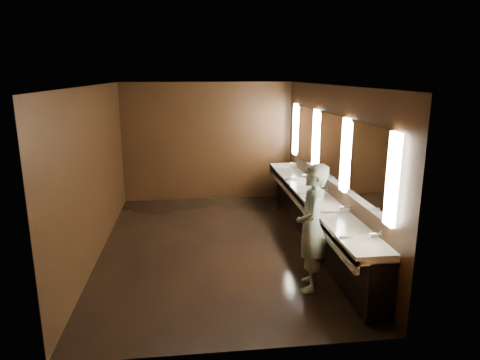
{
  "coord_description": "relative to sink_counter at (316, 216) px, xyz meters",
  "views": [
    {
      "loc": [
        -0.44,
        -7.11,
        2.99
      ],
      "look_at": [
        0.41,
        0.0,
        1.2
      ],
      "focal_mm": 32.0,
      "sensor_mm": 36.0,
      "label": 1
    }
  ],
  "objects": [
    {
      "name": "floor",
      "position": [
        -1.79,
        0.0,
        -0.5
      ],
      "size": [
        6.0,
        6.0,
        0.0
      ],
      "primitive_type": "plane",
      "color": "black",
      "rests_on": "ground"
    },
    {
      "name": "ceiling",
      "position": [
        -1.79,
        0.0,
        2.3
      ],
      "size": [
        4.0,
        6.0,
        0.02
      ],
      "primitive_type": "cube",
      "color": "#2D2D2B",
      "rests_on": "wall_back"
    },
    {
      "name": "wall_back",
      "position": [
        -1.79,
        3.0,
        0.9
      ],
      "size": [
        4.0,
        0.02,
        2.8
      ],
      "primitive_type": "cube",
      "color": "black",
      "rests_on": "floor"
    },
    {
      "name": "wall_front",
      "position": [
        -1.79,
        -3.0,
        0.9
      ],
      "size": [
        4.0,
        0.02,
        2.8
      ],
      "primitive_type": "cube",
      "color": "black",
      "rests_on": "floor"
    },
    {
      "name": "wall_left",
      "position": [
        -3.79,
        0.0,
        0.9
      ],
      "size": [
        0.02,
        6.0,
        2.8
      ],
      "primitive_type": "cube",
      "color": "black",
      "rests_on": "floor"
    },
    {
      "name": "wall_right",
      "position": [
        0.21,
        0.0,
        0.9
      ],
      "size": [
        0.02,
        6.0,
        2.8
      ],
      "primitive_type": "cube",
      "color": "black",
      "rests_on": "floor"
    },
    {
      "name": "sink_counter",
      "position": [
        0.0,
        0.0,
        0.0
      ],
      "size": [
        0.55,
        5.4,
        1.01
      ],
      "color": "black",
      "rests_on": "floor"
    },
    {
      "name": "mirror_band",
      "position": [
        0.19,
        -0.0,
        1.25
      ],
      "size": [
        0.06,
        5.03,
        1.15
      ],
      "color": "white",
      "rests_on": "wall_right"
    },
    {
      "name": "person",
      "position": [
        -0.57,
        -1.67,
        0.41
      ],
      "size": [
        0.59,
        0.75,
        1.81
      ],
      "primitive_type": "imported",
      "rotation": [
        0.0,
        0.0,
        -1.83
      ],
      "color": "#84C0C5",
      "rests_on": "floor"
    },
    {
      "name": "trash_bin",
      "position": [
        -0.22,
        -0.72,
        -0.22
      ],
      "size": [
        0.4,
        0.4,
        0.54
      ],
      "primitive_type": "cylinder",
      "rotation": [
        0.0,
        0.0,
        0.16
      ],
      "color": "black",
      "rests_on": "floor"
    }
  ]
}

